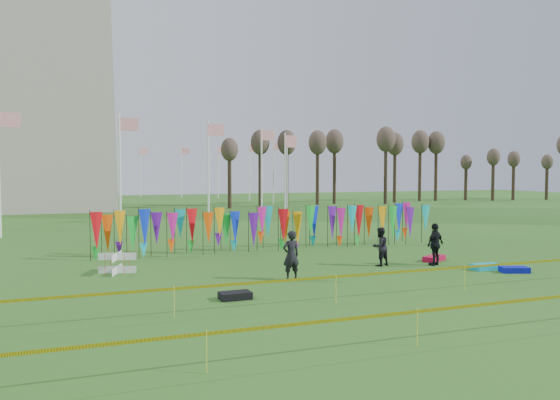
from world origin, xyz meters
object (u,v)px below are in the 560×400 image
object	(u,v)px
kite_bag_blue	(514,270)
box_kite	(117,263)
person_right	(435,244)
kite_bag_red	(434,258)
person_left	(291,255)
kite_bag_black	(235,296)
kite_bag_teal	(486,267)
person_mid	(380,247)

from	to	relation	value
kite_bag_blue	box_kite	bearing A→B (deg)	160.54
person_right	kite_bag_red	bearing A→B (deg)	-145.89
person_left	kite_bag_black	xyz separation A→B (m)	(-2.82, -2.25, -0.82)
kite_bag_teal	person_left	bearing A→B (deg)	174.53
kite_bag_red	kite_bag_black	xyz separation A→B (m)	(-10.62, -4.08, -0.00)
person_mid	kite_bag_black	distance (m)	8.51
person_right	kite_bag_black	xyz separation A→B (m)	(-9.91, -3.06, -0.81)
box_kite	kite_bag_red	distance (m)	13.99
box_kite	kite_bag_teal	size ratio (longest dim) A/B	0.68
kite_bag_blue	kite_bag_black	world-z (taller)	kite_bag_black
box_kite	person_mid	world-z (taller)	person_mid
person_mid	kite_bag_red	distance (m)	3.14
box_kite	kite_bag_black	size ratio (longest dim) A/B	0.85
person_left	kite_bag_teal	size ratio (longest dim) A/B	1.49
box_kite	kite_bag_red	world-z (taller)	box_kite
person_left	kite_bag_blue	bearing A→B (deg)	163.40
person_right	kite_bag_teal	size ratio (longest dim) A/B	1.47
person_left	kite_bag_red	world-z (taller)	person_left
person_mid	kite_bag_red	size ratio (longest dim) A/B	1.31
person_left	person_mid	xyz separation A→B (m)	(4.76, 1.53, -0.10)
person_left	person_right	size ratio (longest dim) A/B	1.02
kite_bag_red	box_kite	bearing A→B (deg)	172.64
kite_bag_blue	kite_bag_red	xyz separation A→B (m)	(-1.28, 3.56, 0.00)
person_right	person_mid	bearing A→B (deg)	-38.54
person_mid	kite_bag_black	bearing A→B (deg)	13.02
box_kite	person_mid	distance (m)	11.04
person_left	kite_bag_red	size ratio (longest dim) A/B	1.46
person_right	box_kite	bearing A→B (deg)	-33.24
box_kite	person_left	bearing A→B (deg)	-30.81
box_kite	person_left	size ratio (longest dim) A/B	0.46
person_right	kite_bag_teal	world-z (taller)	person_right
person_mid	box_kite	bearing A→B (deg)	-24.40
person_right	kite_bag_blue	distance (m)	3.33
kite_bag_blue	kite_bag_red	bearing A→B (deg)	109.77
box_kite	kite_bag_blue	size ratio (longest dim) A/B	0.78
person_left	person_right	world-z (taller)	person_left
box_kite	kite_bag_blue	xyz separation A→B (m)	(15.15, -5.35, -0.31)
kite_bag_red	kite_bag_black	world-z (taller)	same
person_left	person_mid	bearing A→B (deg)	-167.97
box_kite	kite_bag_red	size ratio (longest dim) A/B	0.67
person_left	kite_bag_red	xyz separation A→B (m)	(7.80, 1.83, -0.82)
person_right	kite_bag_red	world-z (taller)	person_right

